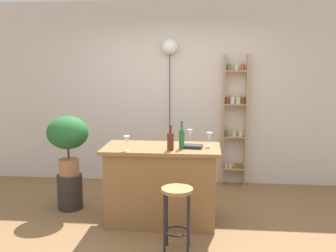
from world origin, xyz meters
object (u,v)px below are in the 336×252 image
spice_shelf (235,118)px  wine_glass_right (127,140)px  wine_glass_left (190,133)px  cookbook (193,146)px  potted_plant (68,137)px  bottle_wine_red (182,138)px  bar_stool (177,205)px  bottle_vinegar (170,141)px  wine_glass_center (210,136)px  pendant_globe_light (170,48)px  plant_stool (70,192)px

spice_shelf → wine_glass_right: (-1.30, -1.74, -0.01)m
wine_glass_left → cookbook: 0.31m
potted_plant → bottle_wine_red: bottle_wine_red is taller
bar_stool → bottle_vinegar: bottle_vinegar is taller
potted_plant → wine_glass_right: (0.86, -0.54, 0.08)m
bottle_wine_red → wine_glass_left: bottle_wine_red is taller
potted_plant → wine_glass_center: 1.79m
bar_stool → potted_plant: size_ratio=0.86×
bottle_vinegar → spice_shelf: bearing=63.8°
spice_shelf → bottle_wine_red: (-0.71, -1.60, -0.01)m
spice_shelf → pendant_globe_light: size_ratio=0.90×
wine_glass_right → bottle_vinegar: bearing=8.0°
bar_stool → cookbook: bearing=79.3°
plant_stool → bottle_wine_red: (1.46, -0.39, 0.80)m
spice_shelf → wine_glass_center: size_ratio=12.17×
spice_shelf → plant_stool: (-2.16, -1.21, -0.81)m
potted_plant → cookbook: 1.62m
plant_stool → wine_glass_left: size_ratio=2.72×
plant_stool → pendant_globe_light: size_ratio=0.20×
wine_glass_right → cookbook: bearing=15.5°
plant_stool → bottle_vinegar: 1.62m
bottle_wine_red → wine_glass_right: bearing=-166.1°
plant_stool → bottle_vinegar: (1.34, -0.47, 0.78)m
bottle_vinegar → cookbook: (0.24, 0.13, -0.09)m
pendant_globe_light → wine_glass_left: bearing=-74.2°
spice_shelf → cookbook: bearing=-110.7°
bar_stool → wine_glass_center: (0.32, 0.79, 0.54)m
wine_glass_center → wine_glass_left: bearing=140.6°
plant_stool → spice_shelf: bearing=29.2°
bar_stool → wine_glass_right: bearing=140.6°
bar_stool → bottle_wine_red: bearing=89.6°
wine_glass_center → plant_stool: bearing=172.5°
bar_stool → plant_stool: (-1.45, 1.02, -0.26)m
cookbook → pendant_globe_light: 2.00m
cookbook → wine_glass_left: bearing=105.5°
potted_plant → pendant_globe_light: size_ratio=0.34×
cookbook → pendant_globe_light: bearing=111.5°
pendant_globe_light → cookbook: bearing=-75.6°
cookbook → wine_glass_right: bearing=-157.4°
plant_stool → potted_plant: 0.72m
spice_shelf → potted_plant: (-2.16, -1.21, -0.09)m
plant_stool → pendant_globe_light: (1.18, 1.23, 1.86)m
spice_shelf → wine_glass_right: 2.18m
bottle_vinegar → pendant_globe_light: 2.02m
spice_shelf → wine_glass_right: spice_shelf is taller
wine_glass_right → pendant_globe_light: bearing=80.0°
wine_glass_left → pendant_globe_light: (-0.36, 1.28, 1.06)m
plant_stool → cookbook: size_ratio=2.12×
wine_glass_left → wine_glass_center: same height
potted_plant → bottle_vinegar: size_ratio=2.74×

